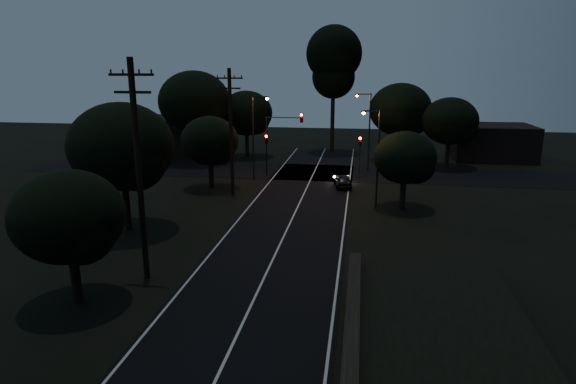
% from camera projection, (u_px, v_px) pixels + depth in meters
% --- Properties ---
extents(road_surface, '(60.00, 70.00, 0.03)m').
position_uv_depth(road_surface, '(301.00, 200.00, 39.40)').
color(road_surface, black).
rests_on(road_surface, ground).
extents(utility_pole_mid, '(2.20, 0.30, 11.00)m').
position_uv_depth(utility_pole_mid, '(139.00, 169.00, 23.41)').
color(utility_pole_mid, black).
rests_on(utility_pole_mid, ground).
extents(utility_pole_far, '(2.20, 0.30, 10.50)m').
position_uv_depth(utility_pole_far, '(231.00, 130.00, 39.74)').
color(utility_pole_far, black).
rests_on(utility_pole_far, ground).
extents(tree_left_b, '(4.90, 4.90, 6.23)m').
position_uv_depth(tree_left_b, '(71.00, 220.00, 21.14)').
color(tree_left_b, black).
rests_on(tree_left_b, ground).
extents(tree_left_c, '(6.69, 6.69, 8.45)m').
position_uv_depth(tree_left_c, '(124.00, 149.00, 30.67)').
color(tree_left_c, black).
rests_on(tree_left_c, ground).
extents(tree_left_d, '(5.08, 5.08, 6.44)m').
position_uv_depth(tree_left_d, '(211.00, 142.00, 42.23)').
color(tree_left_d, black).
rests_on(tree_left_d, ground).
extents(tree_far_nw, '(6.24, 6.24, 7.91)m').
position_uv_depth(tree_far_nw, '(248.00, 114.00, 57.35)').
color(tree_far_nw, black).
rests_on(tree_far_nw, ground).
extents(tree_far_w, '(8.04, 8.04, 10.25)m').
position_uv_depth(tree_far_w, '(196.00, 103.00, 53.82)').
color(tree_far_w, black).
rests_on(tree_far_w, ground).
extents(tree_far_ne, '(7.03, 7.03, 8.89)m').
position_uv_depth(tree_far_ne, '(403.00, 111.00, 54.55)').
color(tree_far_ne, black).
rests_on(tree_far_ne, ground).
extents(tree_far_e, '(5.92, 5.92, 7.51)m').
position_uv_depth(tree_far_e, '(452.00, 122.00, 51.19)').
color(tree_far_e, black).
rests_on(tree_far_e, ground).
extents(tree_right_a, '(4.68, 4.68, 5.95)m').
position_uv_depth(tree_right_a, '(407.00, 159.00, 36.08)').
color(tree_right_a, black).
rests_on(tree_right_a, ground).
extents(tall_pine, '(6.88, 6.88, 15.64)m').
position_uv_depth(tall_pine, '(334.00, 61.00, 59.28)').
color(tall_pine, black).
rests_on(tall_pine, ground).
extents(building_left, '(10.00, 8.00, 4.40)m').
position_uv_depth(building_left, '(167.00, 134.00, 61.75)').
color(building_left, black).
rests_on(building_left, ground).
extents(building_right, '(9.00, 7.00, 4.00)m').
position_uv_depth(building_right, '(492.00, 142.00, 56.93)').
color(building_right, black).
rests_on(building_right, ground).
extents(signal_left, '(0.28, 0.35, 4.10)m').
position_uv_depth(signal_left, '(267.00, 147.00, 47.85)').
color(signal_left, black).
rests_on(signal_left, ground).
extents(signal_right, '(0.28, 0.35, 4.10)m').
position_uv_depth(signal_right, '(360.00, 150.00, 46.51)').
color(signal_right, black).
rests_on(signal_right, ground).
extents(signal_mast, '(3.70, 0.35, 6.25)m').
position_uv_depth(signal_mast, '(283.00, 133.00, 47.23)').
color(signal_mast, black).
rests_on(signal_mast, ground).
extents(streetlight_a, '(1.66, 0.26, 8.00)m').
position_uv_depth(streetlight_a, '(255.00, 132.00, 45.60)').
color(streetlight_a, black).
rests_on(streetlight_a, ground).
extents(streetlight_b, '(1.66, 0.26, 8.00)m').
position_uv_depth(streetlight_b, '(368.00, 126.00, 49.79)').
color(streetlight_b, black).
rests_on(streetlight_b, ground).
extents(streetlight_c, '(1.46, 0.26, 7.50)m').
position_uv_depth(streetlight_c, '(376.00, 152.00, 36.39)').
color(streetlight_c, black).
rests_on(streetlight_c, ground).
extents(car, '(1.94, 3.64, 1.18)m').
position_uv_depth(car, '(343.00, 181.00, 43.53)').
color(car, black).
rests_on(car, ground).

